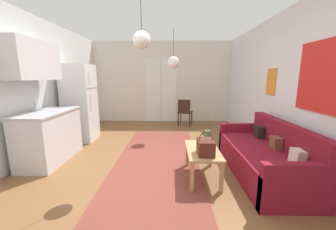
{
  "coord_description": "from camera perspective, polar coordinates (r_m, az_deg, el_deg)",
  "views": [
    {
      "loc": [
        0.32,
        -3.14,
        1.52
      ],
      "look_at": [
        0.25,
        0.81,
        0.75
      ],
      "focal_mm": 21.21,
      "sensor_mm": 36.0,
      "label": 1
    }
  ],
  "objects": [
    {
      "name": "ground_plane",
      "position": [
        3.53,
        -4.44,
        -15.49
      ],
      "size": [
        5.12,
        7.76,
        0.1
      ],
      "primitive_type": "cube",
      "color": "brown"
    },
    {
      "name": "wall_back",
      "position": [
        6.78,
        -1.74,
        9.3
      ],
      "size": [
        4.72,
        0.13,
        2.66
      ],
      "color": "silver",
      "rests_on": "ground_plane"
    },
    {
      "name": "wall_right",
      "position": [
        3.72,
        33.61,
        6.25
      ],
      "size": [
        0.12,
        7.36,
        2.66
      ],
      "color": "silver",
      "rests_on": "ground_plane"
    },
    {
      "name": "wall_left",
      "position": [
        4.1,
        -39.15,
        5.87
      ],
      "size": [
        0.12,
        7.36,
        2.66
      ],
      "color": "silver",
      "rests_on": "ground_plane"
    },
    {
      "name": "area_rug",
      "position": [
        3.84,
        -2.99,
        -12.28
      ],
      "size": [
        1.47,
        3.6,
        0.01
      ],
      "primitive_type": "cube",
      "color": "brown",
      "rests_on": "ground_plane"
    },
    {
      "name": "couch",
      "position": [
        3.53,
        26.29,
        -10.92
      ],
      "size": [
        0.83,
        1.95,
        0.83
      ],
      "color": "maroon",
      "rests_on": "ground_plane"
    },
    {
      "name": "coffee_table",
      "position": [
        3.08,
        9.91,
        -10.85
      ],
      "size": [
        0.47,
        0.87,
        0.45
      ],
      "color": "tan",
      "rests_on": "ground_plane"
    },
    {
      "name": "bamboo_vase",
      "position": [
        3.2,
        11.22,
        -6.47
      ],
      "size": [
        0.09,
        0.09,
        0.46
      ],
      "color": "#47704C",
      "rests_on": "coffee_table"
    },
    {
      "name": "handbag",
      "position": [
        2.84,
        10.75,
        -9.0
      ],
      "size": [
        0.22,
        0.29,
        0.32
      ],
      "color": "#512319",
      "rests_on": "coffee_table"
    },
    {
      "name": "refrigerator",
      "position": [
        5.14,
        -23.96,
        3.1
      ],
      "size": [
        0.66,
        0.65,
        1.8
      ],
      "color": "white",
      "rests_on": "ground_plane"
    },
    {
      "name": "kitchen_counter",
      "position": [
        4.14,
        -31.65,
        -0.54
      ],
      "size": [
        0.61,
        1.26,
        2.12
      ],
      "color": "silver",
      "rests_on": "ground_plane"
    },
    {
      "name": "accent_chair",
      "position": [
        6.17,
        4.84,
        1.16
      ],
      "size": [
        0.52,
        0.5,
        0.83
      ],
      "rotation": [
        0.0,
        0.0,
        2.86
      ],
      "color": "black",
      "rests_on": "ground_plane"
    },
    {
      "name": "pendant_lamp_near",
      "position": [
        3.09,
        -7.58,
        20.63
      ],
      "size": [
        0.25,
        0.25,
        0.74
      ],
      "color": "black"
    },
    {
      "name": "pendant_lamp_far",
      "position": [
        5.08,
        1.57,
        14.91
      ],
      "size": [
        0.29,
        0.29,
        0.94
      ],
      "color": "black"
    }
  ]
}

